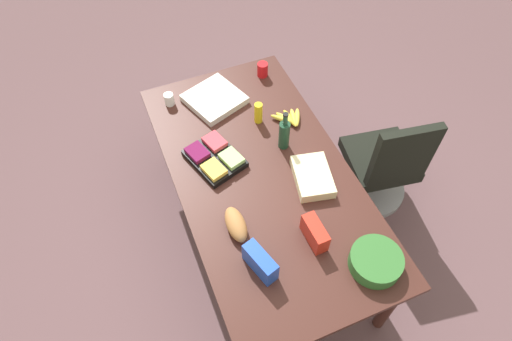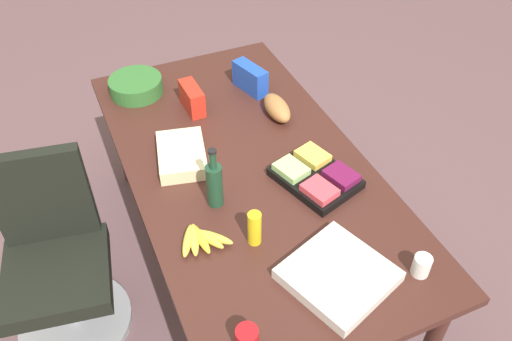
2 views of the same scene
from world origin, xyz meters
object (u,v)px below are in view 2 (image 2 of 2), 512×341
at_px(mustard_bottle, 254,228).
at_px(wine_bottle, 214,184).
at_px(chip_bag_red, 192,98).
at_px(fruit_platter, 316,176).
at_px(salad_bowl, 136,86).
at_px(pizza_box, 338,275).
at_px(bread_loaf, 277,108).
at_px(chip_bag_blue, 250,78).
at_px(conference_table, 248,176).
at_px(banana_bunch, 201,239).
at_px(office_chair, 60,272).
at_px(red_solo_cup, 247,340).
at_px(sheet_cake, 182,155).
at_px(paper_cup, 422,266).

distance_m(mustard_bottle, wine_bottle, 0.28).
xyz_separation_m(chip_bag_red, fruit_platter, (0.76, 0.34, -0.04)).
relative_size(salad_bowl, pizza_box, 0.81).
relative_size(salad_bowl, bread_loaf, 1.21).
height_order(chip_bag_blue, pizza_box, chip_bag_blue).
bearing_deg(pizza_box, conference_table, 165.26).
xyz_separation_m(conference_table, banana_bunch, (0.36, -0.36, 0.09)).
xyz_separation_m(conference_table, office_chair, (-0.04, -0.96, -0.30)).
height_order(pizza_box, red_solo_cup, red_solo_cup).
relative_size(office_chair, wine_bottle, 3.21).
bearing_deg(salad_bowl, sheet_cake, 5.05).
bearing_deg(office_chair, fruit_platter, 77.44).
bearing_deg(conference_table, chip_bag_red, -170.22).
bearing_deg(fruit_platter, salad_bowl, -150.86).
bearing_deg(chip_bag_blue, salad_bowl, -110.77).
height_order(mustard_bottle, wine_bottle, wine_bottle).
bearing_deg(chip_bag_red, office_chair, -60.40).
distance_m(conference_table, office_chair, 1.00).
bearing_deg(chip_bag_blue, office_chair, -66.17).
relative_size(red_solo_cup, paper_cup, 1.22).
distance_m(chip_bag_red, wine_bottle, 0.72).
bearing_deg(office_chair, paper_cup, 56.39).
bearing_deg(paper_cup, bread_loaf, -176.15).
distance_m(sheet_cake, red_solo_cup, 1.03).
relative_size(salad_bowl, red_solo_cup, 2.65).
distance_m(fruit_platter, paper_cup, 0.63).
distance_m(office_chair, sheet_cake, 0.80).
xyz_separation_m(chip_bag_red, banana_bunch, (0.89, -0.26, -0.04)).
xyz_separation_m(conference_table, paper_cup, (0.84, 0.37, 0.11)).
distance_m(office_chair, fruit_platter, 1.29).
height_order(chip_bag_red, red_solo_cup, chip_bag_red).
height_order(chip_bag_red, fruit_platter, chip_bag_red).
bearing_deg(bread_loaf, sheet_cake, -75.91).
bearing_deg(conference_table, office_chair, -92.64).
distance_m(salad_bowl, wine_bottle, 0.98).
bearing_deg(banana_bunch, bread_loaf, 135.33).
distance_m(chip_bag_red, banana_bunch, 0.93).
relative_size(bread_loaf, paper_cup, 2.67).
relative_size(wine_bottle, banana_bunch, 1.32).
relative_size(conference_table, red_solo_cup, 18.96).
xyz_separation_m(salad_bowl, pizza_box, (1.54, 0.40, -0.02)).
xyz_separation_m(conference_table, sheet_cake, (-0.16, -0.27, 0.10)).
height_order(pizza_box, fruit_platter, fruit_platter).
xyz_separation_m(sheet_cake, chip_bag_blue, (-0.42, 0.53, 0.04)).
bearing_deg(conference_table, bread_loaf, 135.56).
height_order(paper_cup, banana_bunch, paper_cup).
distance_m(office_chair, chip_bag_blue, 1.40).
relative_size(chip_bag_red, bread_loaf, 0.83).
bearing_deg(paper_cup, red_solo_cup, -88.00).
bearing_deg(conference_table, red_solo_cup, -22.92).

